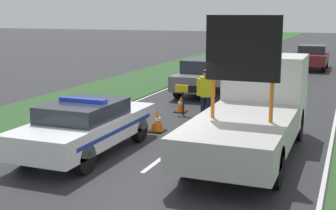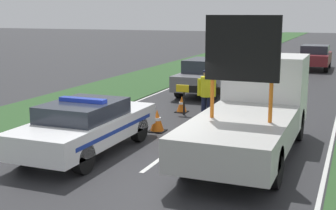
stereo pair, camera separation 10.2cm
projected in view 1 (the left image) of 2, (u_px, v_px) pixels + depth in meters
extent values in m
plane|color=#28282B|center=(148.00, 168.00, 11.01)|extent=(160.00, 160.00, 0.00)
cube|color=silver|center=(164.00, 157.00, 11.90)|extent=(0.12, 2.65, 0.01)
cube|color=silver|center=(231.00, 106.00, 18.39)|extent=(0.12, 2.65, 0.01)
cube|color=silver|center=(264.00, 81.00, 24.89)|extent=(0.12, 2.65, 0.01)
cube|color=silver|center=(283.00, 67.00, 31.39)|extent=(0.12, 2.65, 0.01)
cube|color=silver|center=(295.00, 58.00, 37.88)|extent=(0.12, 2.65, 0.01)
cube|color=silver|center=(304.00, 51.00, 44.38)|extent=(0.12, 2.65, 0.01)
cube|color=silver|center=(311.00, 46.00, 50.88)|extent=(0.12, 2.65, 0.01)
cube|color=silver|center=(198.00, 76.00, 26.87)|extent=(0.10, 60.87, 0.01)
cube|color=#2D5128|center=(185.00, 67.00, 31.47)|extent=(4.28, 120.00, 0.03)
cube|color=white|center=(87.00, 128.00, 12.15)|extent=(1.84, 4.75, 0.60)
cube|color=#282D38|center=(83.00, 110.00, 11.92)|extent=(1.62, 2.18, 0.42)
cylinder|color=black|center=(90.00, 124.00, 13.84)|extent=(0.24, 0.70, 0.70)
cylinder|color=black|center=(139.00, 129.00, 13.26)|extent=(0.24, 0.70, 0.70)
cylinder|color=black|center=(26.00, 151.00, 11.15)|extent=(0.24, 0.70, 0.70)
cylinder|color=black|center=(84.00, 159.00, 10.58)|extent=(0.24, 0.70, 0.70)
cube|color=#1E38C6|center=(83.00, 100.00, 11.87)|extent=(1.29, 0.24, 0.10)
cube|color=#193399|center=(87.00, 127.00, 12.14)|extent=(1.85, 3.89, 0.10)
cube|color=black|center=(128.00, 112.00, 14.37)|extent=(1.01, 0.08, 0.36)
cube|color=white|center=(265.00, 89.00, 13.59)|extent=(2.19, 1.90, 1.95)
cube|color=#232833|center=(271.00, 73.00, 14.37)|extent=(1.86, 0.04, 0.86)
cube|color=#B2B2AD|center=(240.00, 135.00, 10.82)|extent=(2.19, 4.42, 0.73)
cylinder|color=#D16619|center=(213.00, 99.00, 10.91)|extent=(0.09, 0.09, 0.90)
cylinder|color=#D16619|center=(271.00, 103.00, 10.42)|extent=(0.09, 0.09, 0.90)
cube|color=black|center=(243.00, 48.00, 10.43)|extent=(1.69, 0.12, 1.47)
cylinder|color=black|center=(232.00, 119.00, 14.13)|extent=(0.24, 0.91, 0.91)
cylinder|color=black|center=(298.00, 124.00, 13.43)|extent=(0.24, 0.91, 0.91)
cylinder|color=black|center=(188.00, 156.00, 10.43)|extent=(0.24, 0.91, 0.91)
cylinder|color=black|center=(276.00, 166.00, 9.74)|extent=(0.24, 0.91, 0.91)
cylinder|color=black|center=(183.00, 103.00, 16.72)|extent=(0.07, 0.07, 0.82)
cylinder|color=black|center=(248.00, 108.00, 15.88)|extent=(0.07, 0.07, 0.82)
cube|color=yellow|center=(182.00, 88.00, 16.64)|extent=(0.49, 0.08, 0.25)
cube|color=black|center=(195.00, 89.00, 16.46)|extent=(0.49, 0.08, 0.25)
cube|color=yellow|center=(208.00, 90.00, 16.29)|extent=(0.49, 0.08, 0.25)
cube|color=black|center=(222.00, 91.00, 16.11)|extent=(0.49, 0.08, 0.25)
cube|color=yellow|center=(236.00, 92.00, 15.93)|extent=(0.49, 0.08, 0.25)
cube|color=black|center=(250.00, 93.00, 15.76)|extent=(0.49, 0.08, 0.25)
cylinder|color=#191E38|center=(203.00, 109.00, 15.56)|extent=(0.17, 0.17, 0.88)
cylinder|color=#191E38|center=(208.00, 110.00, 15.49)|extent=(0.17, 0.17, 0.88)
cylinder|color=yellow|center=(206.00, 87.00, 15.37)|extent=(0.40, 0.40, 0.66)
cylinder|color=yellow|center=(199.00, 87.00, 15.47)|extent=(0.13, 0.13, 0.56)
cylinder|color=yellow|center=(213.00, 88.00, 15.29)|extent=(0.13, 0.13, 0.56)
sphere|color=#A57A5B|center=(206.00, 73.00, 15.29)|extent=(0.23, 0.23, 0.23)
cylinder|color=#141933|center=(206.00, 71.00, 15.28)|extent=(0.26, 0.26, 0.06)
cylinder|color=#191E38|center=(228.00, 108.00, 15.73)|extent=(0.17, 0.17, 0.90)
cylinder|color=#191E38|center=(234.00, 108.00, 15.66)|extent=(0.17, 0.17, 0.90)
cylinder|color=maroon|center=(232.00, 85.00, 15.54)|extent=(0.41, 0.41, 0.67)
cylinder|color=maroon|center=(224.00, 86.00, 15.64)|extent=(0.13, 0.13, 0.57)
cylinder|color=maroon|center=(239.00, 87.00, 15.46)|extent=(0.13, 0.13, 0.57)
sphere|color=tan|center=(232.00, 72.00, 15.46)|extent=(0.23, 0.23, 0.23)
cube|color=black|center=(181.00, 112.00, 17.22)|extent=(0.43, 0.43, 0.03)
cone|color=orange|center=(181.00, 104.00, 17.17)|extent=(0.37, 0.37, 0.57)
cylinder|color=white|center=(181.00, 103.00, 17.16)|extent=(0.21, 0.21, 0.08)
cube|color=black|center=(157.00, 131.00, 14.43)|extent=(0.50, 0.50, 0.03)
cone|color=orange|center=(157.00, 120.00, 14.36)|extent=(0.43, 0.43, 0.66)
cylinder|color=white|center=(157.00, 119.00, 14.36)|extent=(0.24, 0.24, 0.09)
cube|color=black|center=(235.00, 112.00, 17.14)|extent=(0.44, 0.44, 0.03)
cone|color=orange|center=(235.00, 104.00, 17.08)|extent=(0.37, 0.37, 0.57)
cylinder|color=white|center=(235.00, 103.00, 17.07)|extent=(0.21, 0.21, 0.08)
cube|color=slate|center=(204.00, 78.00, 21.03)|extent=(1.74, 4.58, 0.66)
cube|color=#282D38|center=(204.00, 65.00, 20.79)|extent=(1.53, 2.11, 0.56)
cylinder|color=black|center=(198.00, 81.00, 22.66)|extent=(0.24, 0.72, 0.72)
cylinder|color=black|center=(228.00, 82.00, 22.12)|extent=(0.24, 0.72, 0.72)
cylinder|color=black|center=(178.00, 89.00, 20.07)|extent=(0.24, 0.72, 0.72)
cylinder|color=black|center=(211.00, 92.00, 19.53)|extent=(0.24, 0.72, 0.72)
cube|color=silver|center=(236.00, 64.00, 26.70)|extent=(1.75, 3.98, 0.70)
cube|color=#282D38|center=(236.00, 55.00, 26.48)|extent=(1.54, 1.83, 0.43)
cylinder|color=black|center=(229.00, 68.00, 28.16)|extent=(0.24, 0.69, 0.69)
cylinder|color=black|center=(254.00, 69.00, 27.62)|extent=(0.24, 0.69, 0.69)
cylinder|color=black|center=(218.00, 72.00, 25.91)|extent=(0.24, 0.69, 0.69)
cylinder|color=black|center=(245.00, 74.00, 25.37)|extent=(0.24, 0.69, 0.69)
cube|color=maroon|center=(312.00, 58.00, 30.11)|extent=(1.86, 4.23, 0.65)
cube|color=#282D38|center=(313.00, 49.00, 29.88)|extent=(1.63, 1.95, 0.52)
cylinder|color=black|center=(301.00, 61.00, 31.66)|extent=(0.24, 0.79, 0.79)
cylinder|color=black|center=(326.00, 62.00, 31.08)|extent=(0.24, 0.79, 0.79)
cylinder|color=black|center=(297.00, 65.00, 29.27)|extent=(0.24, 0.79, 0.79)
cylinder|color=black|center=(324.00, 66.00, 28.69)|extent=(0.24, 0.79, 0.79)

